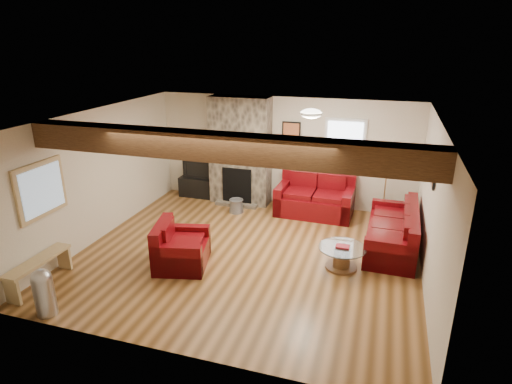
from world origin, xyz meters
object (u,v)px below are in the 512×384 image
loveseat (315,196)px  television (199,169)px  armchair_red (182,244)px  floor_lamp (388,164)px  sofa_three (392,228)px  coffee_table (342,258)px  tv_cabinet (200,187)px

loveseat → television: 2.95m
armchair_red → floor_lamp: floor_lamp is taller
armchair_red → television: television is taller
loveseat → sofa_three: bearing=-34.3°
floor_lamp → coffee_table: bearing=-103.4°
sofa_three → coffee_table: bearing=-36.3°
armchair_red → coffee_table: bearing=-88.7°
television → sofa_three: bearing=-18.1°
loveseat → tv_cabinet: (-2.92, 0.30, -0.20)m
tv_cabinet → armchair_red: bearing=-70.8°
sofa_three → tv_cabinet: sofa_three is taller
armchair_red → tv_cabinet: size_ratio=0.99×
loveseat → television: bearing=175.7°
sofa_three → armchair_red: 3.86m
coffee_table → tv_cabinet: tv_cabinet is taller
loveseat → floor_lamp: 1.68m
coffee_table → loveseat: bearing=111.1°
armchair_red → floor_lamp: bearing=-58.7°
coffee_table → sofa_three: bearing=52.5°
sofa_three → loveseat: (-1.65, 1.19, 0.04)m
loveseat → television: (-2.92, 0.30, 0.27)m
tv_cabinet → television: 0.46m
sofa_three → loveseat: loveseat is taller
tv_cabinet → coffee_table: bearing=-33.7°
coffee_table → floor_lamp: size_ratio=0.57×
armchair_red → television: size_ratio=1.26×
coffee_table → floor_lamp: floor_lamp is taller
loveseat → tv_cabinet: bearing=175.7°
coffee_table → tv_cabinet: (-3.78, 2.52, 0.05)m
armchair_red → tv_cabinet: 3.42m
television → floor_lamp: 4.41m
armchair_red → coffee_table: (2.65, 0.71, -0.19)m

